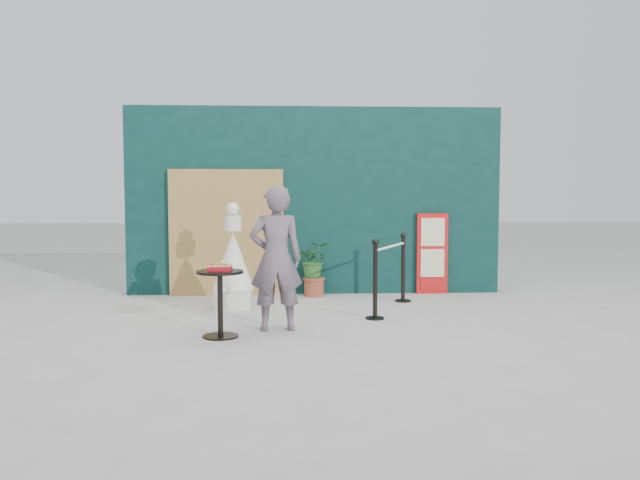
{
  "coord_description": "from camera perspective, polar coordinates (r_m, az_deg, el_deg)",
  "views": [
    {
      "loc": [
        -0.39,
        -6.97,
        1.58
      ],
      "look_at": [
        0.0,
        1.2,
        1.0
      ],
      "focal_mm": 35.0,
      "sensor_mm": 36.0,
      "label": 1
    }
  ],
  "objects": [
    {
      "name": "ground",
      "position": [
        7.16,
        0.47,
        -8.7
      ],
      "size": [
        60.0,
        60.0,
        0.0
      ],
      "primitive_type": "plane",
      "color": "#ADAAA5",
      "rests_on": "ground"
    },
    {
      "name": "back_wall",
      "position": [
        10.13,
        -0.53,
        3.6
      ],
      "size": [
        6.0,
        0.3,
        3.0
      ],
      "primitive_type": "cube",
      "color": "black",
      "rests_on": "ground"
    },
    {
      "name": "bamboo_fence",
      "position": [
        9.98,
        -8.55,
        0.67
      ],
      "size": [
        1.8,
        0.08,
        2.0
      ],
      "primitive_type": "cube",
      "color": "tan",
      "rests_on": "ground"
    },
    {
      "name": "woman",
      "position": [
        7.3,
        -4.04,
        -1.69
      ],
      "size": [
        0.66,
        0.47,
        1.7
      ],
      "primitive_type": "imported",
      "rotation": [
        0.0,
        0.0,
        3.25
      ],
      "color": "#63555F",
      "rests_on": "ground"
    },
    {
      "name": "menu_board",
      "position": [
        10.23,
        10.22,
        -1.23
      ],
      "size": [
        0.5,
        0.07,
        1.3
      ],
      "color": "red",
      "rests_on": "ground"
    },
    {
      "name": "statue",
      "position": [
        8.88,
        -7.94,
        -2.27
      ],
      "size": [
        0.58,
        0.58,
        1.49
      ],
      "color": "silver",
      "rests_on": "ground"
    },
    {
      "name": "cafe_table",
      "position": [
        7.06,
        -9.12,
        -4.81
      ],
      "size": [
        0.52,
        0.52,
        0.75
      ],
      "color": "black",
      "rests_on": "ground"
    },
    {
      "name": "food_basket",
      "position": [
        7.02,
        -9.13,
        -2.47
      ],
      "size": [
        0.26,
        0.19,
        0.11
      ],
      "color": "red",
      "rests_on": "cafe_table"
    },
    {
      "name": "planter",
      "position": [
        9.8,
        -0.55,
        -2.27
      ],
      "size": [
        0.51,
        0.44,
        0.86
      ],
      "color": "#984E31",
      "rests_on": "ground"
    },
    {
      "name": "stanchion_barrier",
      "position": [
        8.71,
        6.44,
        -3.13
      ],
      "size": [
        0.84,
        1.54,
        1.03
      ],
      "color": "black",
      "rests_on": "ground"
    }
  ]
}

